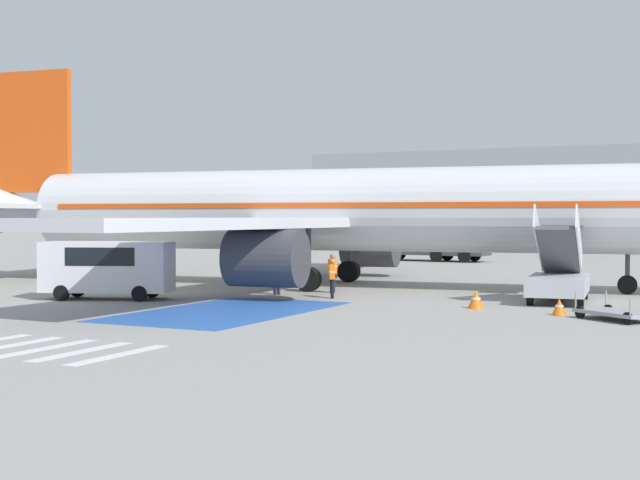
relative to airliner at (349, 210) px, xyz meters
The scene contains 19 objects.
ground_plane 3.87m from the airliner, 150.97° to the right, with size 600.00×600.00×0.00m, color gray.
apron_leadline_yellow 3.76m from the airliner, ahead, with size 0.20×78.43×0.01m, color gold.
apron_stand_patch_blue 12.64m from the airliner, 86.75° to the right, with size 5.44×9.88×0.01m, color #2856A8.
apron_walkway_bar_3 22.12m from the airliner, 89.77° to the right, with size 0.44×3.60×0.01m, color silver.
apron_walkway_bar_4 22.16m from the airliner, 86.63° to the right, with size 0.44×3.60×0.01m, color silver.
apron_walkway_bar_5 22.26m from the airliner, 83.50° to the right, with size 0.44×3.60×0.01m, color silver.
apron_walkway_bar_6 22.43m from the airliner, 80.41° to the right, with size 0.44×3.60×0.01m, color silver.
airliner is the anchor object (origin of this frame).
boarding_stairs_forward 11.46m from the airliner, 16.96° to the right, with size 2.78×5.43×3.89m.
fuel_tanker 26.03m from the airliner, 100.10° to the left, with size 8.79×2.87×3.48m.
service_van_0 12.23m from the airliner, 121.45° to the right, with size 5.57×3.65×2.37m.
baggage_cart 16.58m from the airliner, 32.71° to the right, with size 2.98×2.75×0.87m.
ground_crew_0 6.04m from the airliner, 100.92° to the right, with size 0.46×0.47×1.82m.
ground_crew_1 9.15m from the airliner, 141.47° to the right, with size 0.46×0.30×1.71m.
ground_crew_2 6.73m from the airliner, 72.13° to the right, with size 0.40×0.49×1.65m.
ground_crew_3 4.36m from the airliner, 78.03° to the right, with size 0.29×0.46×1.75m.
traffic_cone_0 11.55m from the airliner, 40.44° to the right, with size 0.61×0.61×0.68m.
traffic_cone_1 14.95m from the airliner, 164.17° to the right, with size 0.50×0.50×0.55m.
traffic_cone_2 14.55m from the airliner, 34.71° to the right, with size 0.52×0.52×0.57m.
Camera 1 is at (18.78, -38.62, 3.41)m, focal length 50.00 mm.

